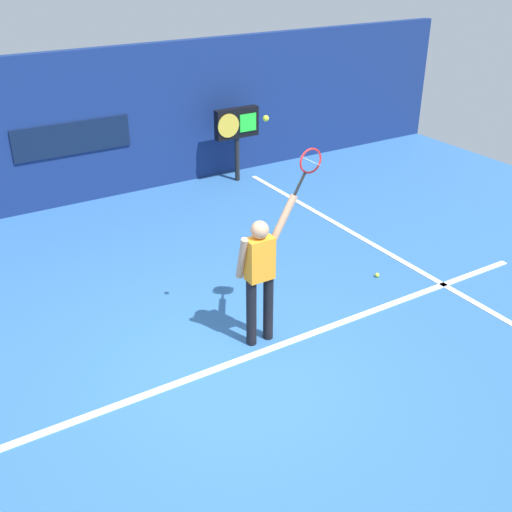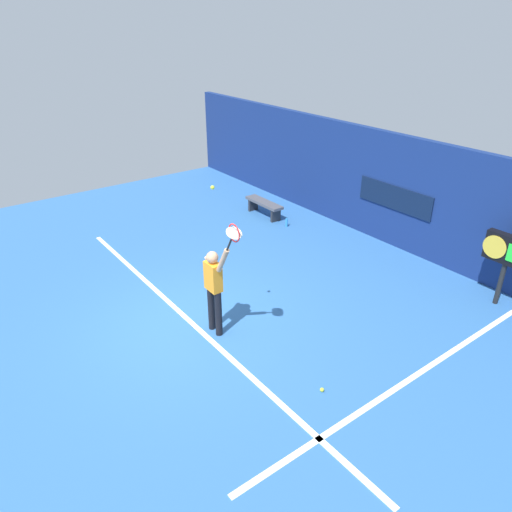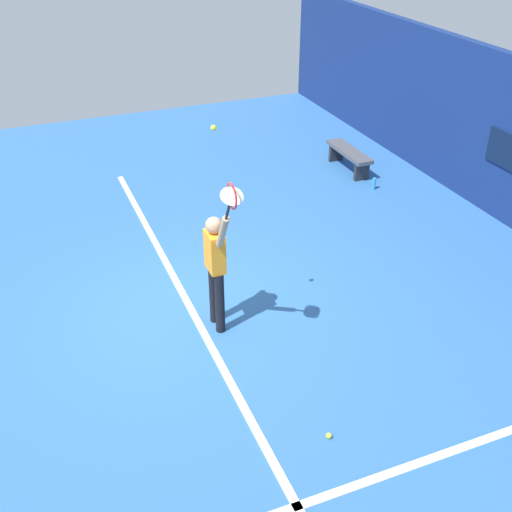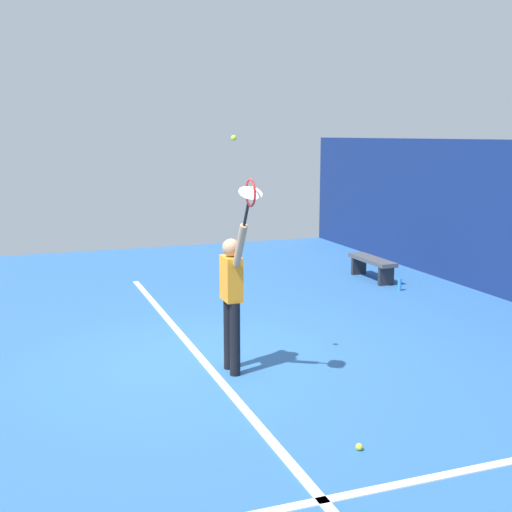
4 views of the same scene
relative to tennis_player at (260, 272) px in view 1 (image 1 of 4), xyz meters
The scene contains 10 objects.
ground_plane 1.18m from the tennis_player, 152.27° to the right, with size 18.00×18.00×0.00m, color #2D609E.
back_wall 5.89m from the tennis_player, 95.25° to the left, with size 18.00×0.20×2.84m, color navy.
sponsor_banner_center 5.77m from the tennis_player, 95.36° to the left, with size 2.20×0.03×0.60m, color #0C1933.
court_baseline 1.16m from the tennis_player, 155.84° to the right, with size 10.00×0.10×0.01m, color white.
court_sideline 3.67m from the tennis_player, 29.07° to the left, with size 0.10×7.00×0.01m, color white.
tennis_player is the anchor object (origin of this frame).
tennis_racket 1.43m from the tennis_player, ahead, with size 0.45×0.27×0.61m.
tennis_ball 1.88m from the tennis_player, ahead, with size 0.07×0.07×0.07m, color #CCE033.
scoreboard_clock 5.87m from the tennis_player, 62.79° to the left, with size 0.96×0.20×1.54m.
spare_ball 2.64m from the tennis_player, 11.03° to the left, with size 0.07×0.07×0.07m, color #CCE033.
Camera 1 is at (-2.98, -5.34, 4.69)m, focal length 43.64 mm.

